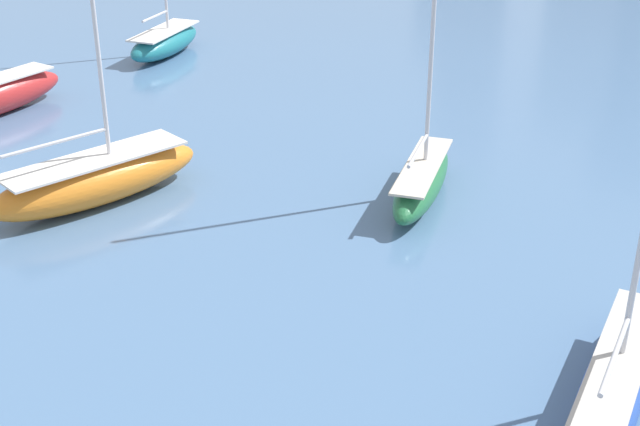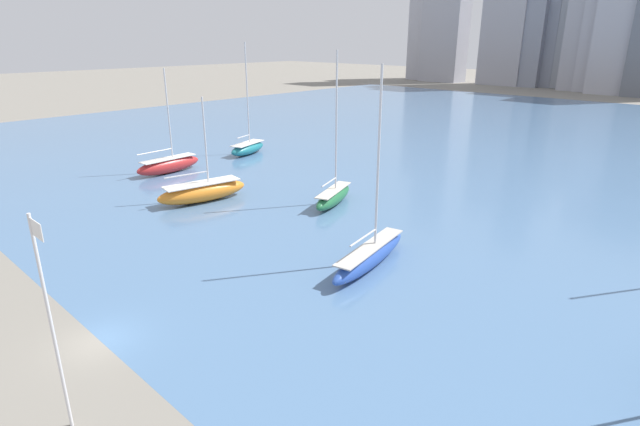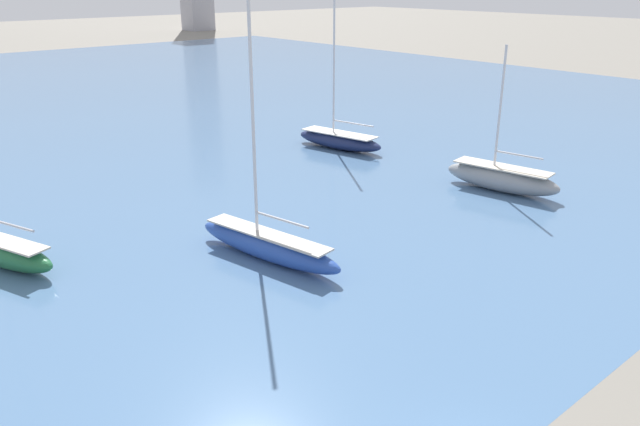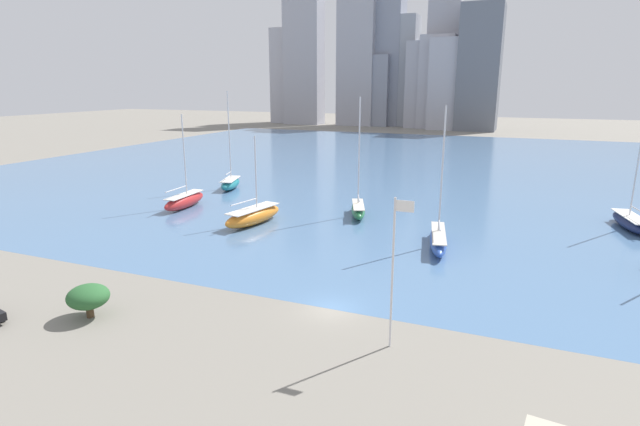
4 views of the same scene
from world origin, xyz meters
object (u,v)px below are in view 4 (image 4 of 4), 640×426
Objects in this scene: sailboat_teal at (230,183)px; flag_pole at (394,268)px; sailboat_orange at (253,216)px; sailboat_green at (358,209)px; sailboat_red at (185,200)px; sailboat_navy at (631,222)px; sailboat_blue at (438,239)px.

flag_pole is at bearing -64.12° from sailboat_teal.
sailboat_green is at bearing 49.06° from sailboat_orange.
flag_pole is 33.54m from sailboat_green.
flag_pole is at bearing -88.38° from sailboat_green.
sailboat_green reaches higher than sailboat_red.
flag_pole is 0.66× the size of sailboat_navy.
sailboat_teal reaches higher than sailboat_red.
sailboat_teal is at bearing 140.38° from sailboat_green.
sailboat_teal is at bearing 139.51° from sailboat_orange.
sailboat_blue is at bearing -153.14° from sailboat_navy.
sailboat_navy is at bearing 62.81° from flag_pole.
sailboat_orange is (12.99, -3.74, 0.02)m from sailboat_red.
sailboat_navy is 1.41× the size of sailboat_orange.
sailboat_red is (-55.21, -11.46, 0.15)m from sailboat_navy.
sailboat_green is at bearing -36.70° from sailboat_teal.
sailboat_navy is 1.18× the size of sailboat_red.
sailboat_teal is at bearing 143.45° from sailboat_blue.
sailboat_blue is 22.35m from sailboat_orange.
sailboat_navy is (19.88, 15.60, -0.04)m from sailboat_blue.
flag_pole is at bearing -128.46° from sailboat_navy.
sailboat_green is 1.00× the size of sailboat_navy.
sailboat_red is (-35.33, 4.14, 0.11)m from sailboat_blue.
sailboat_teal is at bearing 133.14° from flag_pole.
flag_pole is 0.68× the size of sailboat_blue.
sailboat_teal is (-24.78, 8.75, 0.00)m from sailboat_green.
sailboat_green is at bearing 131.96° from sailboat_blue.
sailboat_red is 1.20× the size of sailboat_orange.
sailboat_green is 0.97× the size of sailboat_teal.
sailboat_orange is (-42.22, -15.20, 0.17)m from sailboat_navy.
sailboat_blue is 14.76m from sailboat_green.
sailboat_navy is at bearing -19.39° from sailboat_teal.
flag_pole is 0.66× the size of sailboat_green.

